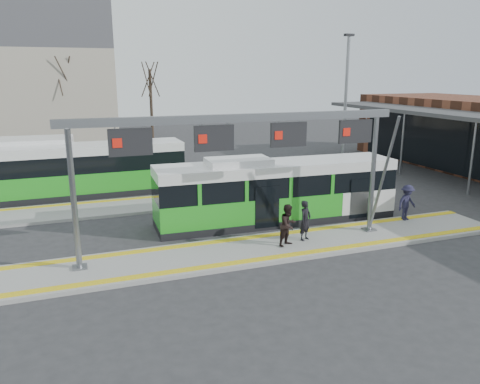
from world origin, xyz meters
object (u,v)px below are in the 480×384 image
Objects in this scene: passenger_b at (288,225)px; passenger_c at (407,202)px; hero_bus at (276,192)px; passenger_a at (305,220)px; gantry at (244,142)px.

passenger_c is at bearing -16.85° from passenger_b.
hero_bus reaches higher than passenger_a.
passenger_c is (5.58, -2.35, -0.44)m from hero_bus.
passenger_a is (2.64, -0.08, -3.32)m from gantry.
hero_bus is at bearing 46.88° from passenger_b.
gantry is at bearing 172.16° from passenger_c.
passenger_b is at bearing -13.66° from gantry.
passenger_a is at bearing -1.71° from gantry.
passenger_c is at bearing -20.83° from hero_bus.
passenger_b is (-0.93, -0.34, 0.01)m from passenger_a.
hero_bus reaches higher than passenger_b.
hero_bus is (2.75, 3.07, -2.88)m from gantry.
gantry is 8.99m from passenger_c.
hero_bus is 6.88× the size of passenger_a.
hero_bus is at bearing 48.16° from gantry.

